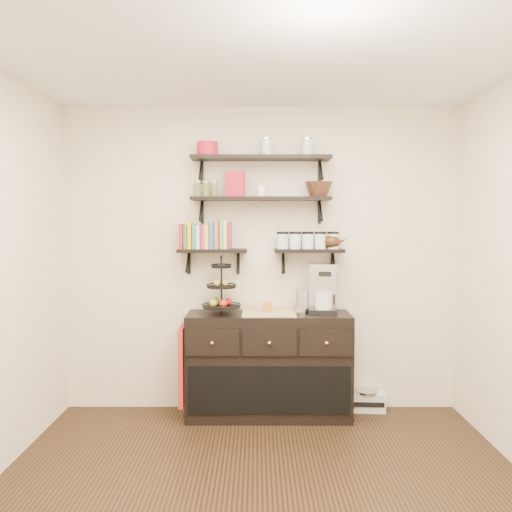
# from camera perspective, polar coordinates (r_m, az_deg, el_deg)

# --- Properties ---
(floor) EXTENTS (3.50, 3.50, 0.00)m
(floor) POSITION_cam_1_polar(r_m,az_deg,el_deg) (3.52, 0.70, -25.04)
(floor) COLOR black
(floor) RESTS_ON ground
(ceiling) EXTENTS (3.50, 3.50, 0.02)m
(ceiling) POSITION_cam_1_polar(r_m,az_deg,el_deg) (3.25, 0.74, 21.79)
(ceiling) COLOR white
(ceiling) RESTS_ON back_wall
(back_wall) EXTENTS (3.50, 0.02, 2.70)m
(back_wall) POSITION_cam_1_polar(r_m,az_deg,el_deg) (4.85, 0.50, -0.35)
(back_wall) COLOR #EFE4CB
(back_wall) RESTS_ON ground
(shelf_top) EXTENTS (1.20, 0.27, 0.23)m
(shelf_top) POSITION_cam_1_polar(r_m,az_deg,el_deg) (4.73, 0.51, 10.24)
(shelf_top) COLOR black
(shelf_top) RESTS_ON back_wall
(shelf_mid) EXTENTS (1.20, 0.27, 0.23)m
(shelf_mid) POSITION_cam_1_polar(r_m,az_deg,el_deg) (4.71, 0.51, 6.01)
(shelf_mid) COLOR black
(shelf_mid) RESTS_ON back_wall
(shelf_low_left) EXTENTS (0.60, 0.25, 0.23)m
(shelf_low_left) POSITION_cam_1_polar(r_m,az_deg,el_deg) (4.74, -4.58, 0.49)
(shelf_low_left) COLOR black
(shelf_low_left) RESTS_ON back_wall
(shelf_low_right) EXTENTS (0.60, 0.25, 0.23)m
(shelf_low_right) POSITION_cam_1_polar(r_m,az_deg,el_deg) (4.75, 5.58, 0.49)
(shelf_low_right) COLOR black
(shelf_low_right) RESTS_ON back_wall
(cookbooks) EXTENTS (0.43, 0.15, 0.26)m
(cookbooks) POSITION_cam_1_polar(r_m,az_deg,el_deg) (4.74, -5.22, 2.15)
(cookbooks) COLOR #B51B31
(cookbooks) RESTS_ON shelf_low_left
(glass_canisters) EXTENTS (0.54, 0.10, 0.13)m
(glass_canisters) POSITION_cam_1_polar(r_m,az_deg,el_deg) (4.74, 5.47, 1.54)
(glass_canisters) COLOR silver
(glass_canisters) RESTS_ON shelf_low_right
(sideboard) EXTENTS (1.40, 0.50, 0.92)m
(sideboard) POSITION_cam_1_polar(r_m,az_deg,el_deg) (4.77, 1.34, -11.38)
(sideboard) COLOR black
(sideboard) RESTS_ON floor
(fruit_stand) EXTENTS (0.32, 0.32, 0.48)m
(fruit_stand) POSITION_cam_1_polar(r_m,az_deg,el_deg) (4.66, -3.62, -4.05)
(fruit_stand) COLOR black
(fruit_stand) RESTS_ON sideboard
(candle) EXTENTS (0.08, 0.08, 0.08)m
(candle) POSITION_cam_1_polar(r_m,az_deg,el_deg) (4.66, 1.17, -5.39)
(candle) COLOR #9E6024
(candle) RESTS_ON sideboard
(coffee_maker) EXTENTS (0.26, 0.25, 0.43)m
(coffee_maker) POSITION_cam_1_polar(r_m,az_deg,el_deg) (4.70, 7.05, -3.50)
(coffee_maker) COLOR black
(coffee_maker) RESTS_ON sideboard
(thermal_carafe) EXTENTS (0.11, 0.11, 0.22)m
(thermal_carafe) POSITION_cam_1_polar(r_m,az_deg,el_deg) (4.65, 4.85, -4.75)
(thermal_carafe) COLOR silver
(thermal_carafe) RESTS_ON sideboard
(apron) EXTENTS (0.04, 0.29, 0.67)m
(apron) POSITION_cam_1_polar(r_m,az_deg,el_deg) (4.70, -7.74, -11.33)
(apron) COLOR maroon
(apron) RESTS_ON sideboard
(radio) EXTENTS (0.32, 0.22, 0.19)m
(radio) POSITION_cam_1_polar(r_m,az_deg,el_deg) (5.09, 11.59, -14.69)
(radio) COLOR silver
(radio) RESTS_ON floor
(recipe_box) EXTENTS (0.17, 0.08, 0.22)m
(recipe_box) POSITION_cam_1_polar(r_m,az_deg,el_deg) (4.71, -2.20, 7.56)
(recipe_box) COLOR red
(recipe_box) RESTS_ON shelf_mid
(walnut_bowl) EXTENTS (0.24, 0.24, 0.13)m
(walnut_bowl) POSITION_cam_1_polar(r_m,az_deg,el_deg) (4.74, 6.61, 6.98)
(walnut_bowl) COLOR black
(walnut_bowl) RESTS_ON shelf_mid
(ramekins) EXTENTS (0.09, 0.09, 0.10)m
(ramekins) POSITION_cam_1_polar(r_m,az_deg,el_deg) (4.71, 0.60, 6.82)
(ramekins) COLOR white
(ramekins) RESTS_ON shelf_mid
(teapot) EXTENTS (0.22, 0.18, 0.15)m
(teapot) POSITION_cam_1_polar(r_m,az_deg,el_deg) (4.76, 7.99, 1.65)
(teapot) COLOR #372110
(teapot) RESTS_ON shelf_low_right
(red_pot) EXTENTS (0.18, 0.18, 0.12)m
(red_pot) POSITION_cam_1_polar(r_m,az_deg,el_deg) (4.76, -5.14, 11.14)
(red_pot) COLOR red
(red_pot) RESTS_ON shelf_top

